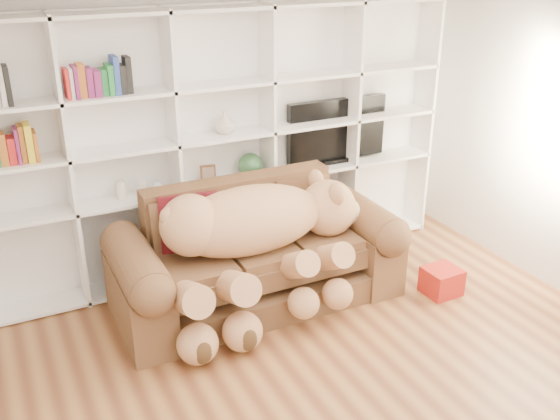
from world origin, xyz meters
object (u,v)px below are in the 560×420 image
tv (337,131)px  teddy_bear (256,236)px  sofa (256,260)px  gift_box (442,281)px

tv → teddy_bear: bearing=-144.4°
teddy_bear → tv: bearing=39.4°
sofa → tv: bearing=30.8°
teddy_bear → tv: tv is taller
sofa → gift_box: 1.65m
sofa → tv: 1.61m
gift_box → tv: size_ratio=0.28×
sofa → teddy_bear: bearing=-112.6°
sofa → gift_box: sofa is taller
sofa → tv: tv is taller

